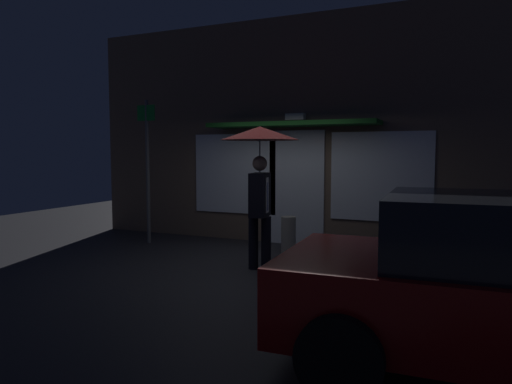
{
  "coord_description": "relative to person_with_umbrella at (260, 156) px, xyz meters",
  "views": [
    {
      "loc": [
        2.88,
        -6.29,
        1.77
      ],
      "look_at": [
        0.06,
        0.11,
        1.18
      ],
      "focal_mm": 32.63,
      "sensor_mm": 36.0,
      "label": 1
    }
  ],
  "objects": [
    {
      "name": "building_facade",
      "position": [
        -0.12,
        2.23,
        0.43
      ],
      "size": [
        9.05,
        1.0,
        4.36
      ],
      "color": "brown",
      "rests_on": "ground"
    },
    {
      "name": "street_sign_post",
      "position": [
        -2.84,
        1.05,
        -0.16
      ],
      "size": [
        0.4,
        0.07,
        2.79
      ],
      "color": "#595B60",
      "rests_on": "ground"
    },
    {
      "name": "person_with_umbrella",
      "position": [
        0.0,
        0.0,
        0.0
      ],
      "size": [
        1.19,
        1.19,
        2.16
      ],
      "rotation": [
        0.0,
        0.0,
        -1.41
      ],
      "color": "black",
      "rests_on": "ground"
    },
    {
      "name": "sidewalk_bollard",
      "position": [
        -0.0,
        1.3,
        -1.41
      ],
      "size": [
        0.26,
        0.26,
        0.65
      ],
      "primitive_type": "cylinder",
      "color": "#9E998E",
      "rests_on": "ground"
    },
    {
      "name": "ground_plane",
      "position": [
        -0.12,
        -0.11,
        -1.73
      ],
      "size": [
        18.0,
        18.0,
        0.0
      ],
      "primitive_type": "plane",
      "color": "#26262B"
    }
  ]
}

